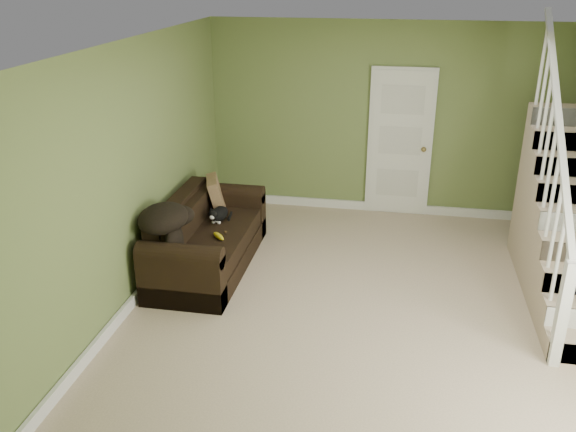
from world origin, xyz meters
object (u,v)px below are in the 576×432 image
at_px(side_table, 209,212).
at_px(cat, 219,214).
at_px(sofa, 205,241).
at_px(banana, 219,236).

bearing_deg(side_table, cat, -62.04).
distance_m(side_table, cat, 0.75).
distance_m(sofa, banana, 0.32).
distance_m(sofa, cat, 0.38).
height_order(cat, banana, cat).
xyz_separation_m(sofa, cat, (0.08, 0.31, 0.22)).
distance_m(cat, banana, 0.50).
bearing_deg(cat, sofa, -97.72).
relative_size(side_table, cat, 1.64).
bearing_deg(sofa, banana, -37.84).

